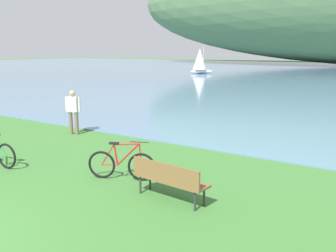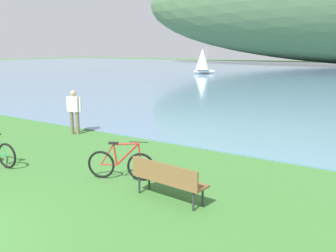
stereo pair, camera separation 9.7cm
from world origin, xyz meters
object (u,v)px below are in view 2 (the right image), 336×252
Objects in this scene: bicycle_beside_path at (121,164)px; sailboat_mid_bay at (203,61)px; park_bench_near_camera at (167,178)px; person_at_shoreline at (74,109)px.

bicycle_beside_path is 0.47× the size of sailboat_mid_bay.
park_bench_near_camera is 1.81m from bicycle_beside_path.
park_bench_near_camera is 1.07× the size of person_at_shoreline.
sailboat_mid_bay is at bearing 116.31° from bicycle_beside_path.
sailboat_mid_bay is (-13.00, 33.35, 0.71)m from person_at_shoreline.
bicycle_beside_path is 0.96× the size of person_at_shoreline.
sailboat_mid_bay is at bearing 118.18° from park_bench_near_camera.
person_at_shoreline reaches higher than park_bench_near_camera.
person_at_shoreline is (-4.93, 2.91, 0.58)m from bicycle_beside_path.
sailboat_mid_bay reaches higher than person_at_shoreline.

